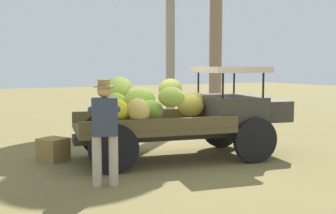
# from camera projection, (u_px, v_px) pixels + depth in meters

# --- Properties ---
(ground_plane) EXTENTS (60.00, 60.00, 0.00)m
(ground_plane) POSITION_uv_depth(u_px,v_px,m) (182.00, 159.00, 8.28)
(ground_plane) COLOR olive
(truck) EXTENTS (4.64, 2.48, 1.89)m
(truck) POSITION_uv_depth(u_px,v_px,m) (186.00, 112.00, 8.28)
(truck) COLOR #3A362E
(truck) RESTS_ON ground
(farmer) EXTENTS (0.55, 0.51, 1.69)m
(farmer) POSITION_uv_depth(u_px,v_px,m) (105.00, 126.00, 6.32)
(farmer) COLOR #BDAD99
(farmer) RESTS_ON ground
(wooden_crate) EXTENTS (0.65, 0.67, 0.46)m
(wooden_crate) POSITION_uv_depth(u_px,v_px,m) (53.00, 149.00, 8.10)
(wooden_crate) COLOR olive
(wooden_crate) RESTS_ON ground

